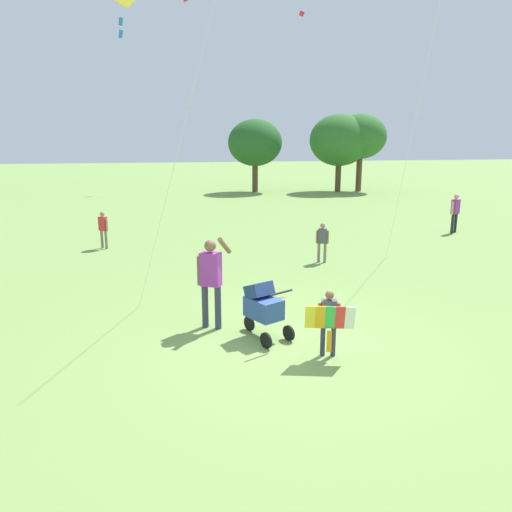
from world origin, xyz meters
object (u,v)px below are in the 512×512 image
Objects in this scene: person_adult_flyer at (211,276)px; person_red_shirt at (322,239)px; stroller at (263,305)px; person_sitting_far at (103,227)px; child_with_butterfly_kite at (329,318)px; kite_adult_black at (127,14)px; person_couple_left at (455,210)px.

person_adult_flyer is 1.55× the size of person_red_shirt.
person_sitting_far is at bearing 114.69° from stroller.
child_with_butterfly_kite reaches higher than stroller.
person_sitting_far is (-4.55, 8.91, 0.03)m from child_with_butterfly_kite.
stroller is 5.89m from kite_adult_black.
child_with_butterfly_kite is at bearing -130.12° from person_couple_left.
stroller is (-0.90, 0.97, -0.06)m from child_with_butterfly_kite.
stroller is 0.76× the size of person_couple_left.
person_sitting_far is at bearing 155.09° from person_red_shirt.
kite_adult_black is at bearing 136.26° from child_with_butterfly_kite.
kite_adult_black is 7.61m from person_red_shirt.
person_sitting_far is at bearing 110.88° from person_adult_flyer.
child_with_butterfly_kite is 0.18× the size of kite_adult_black.
stroller is at bearing -136.29° from person_couple_left.
child_with_butterfly_kite is at bearing -43.74° from kite_adult_black.
person_sitting_far is 12.47m from person_couple_left.
person_red_shirt is 7.04m from person_couple_left.
person_adult_flyer is at bearing 137.90° from child_with_butterfly_kite.
stroller is at bearing -65.31° from person_sitting_far.
person_adult_flyer is (-1.76, 1.59, 0.35)m from child_with_butterfly_kite.
child_with_butterfly_kite is at bearing -47.11° from stroller.
person_couple_left is (8.81, 8.42, 0.24)m from stroller.
person_adult_flyer is at bearing -69.12° from person_sitting_far.
person_red_shirt is at bearing 62.03° from stroller.
stroller is 0.17× the size of kite_adult_black.
person_couple_left is at bearing 30.35° from kite_adult_black.
person_adult_flyer is 1.23× the size of person_couple_left.
person_red_shirt is 0.96× the size of person_sitting_far.
person_couple_left is (11.00, 6.44, -4.85)m from kite_adult_black.
person_adult_flyer reaches higher than stroller.
person_couple_left is at bearing 29.04° from person_red_shirt.
child_with_butterfly_kite is 0.78× the size of person_couple_left.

